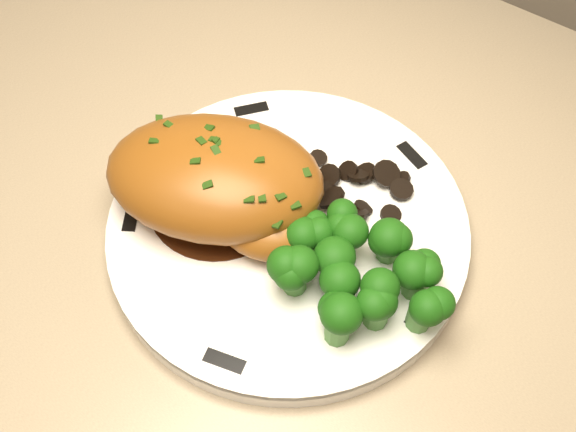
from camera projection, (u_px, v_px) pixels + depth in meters
The scene contains 10 objects.
plate at pixel (288, 230), 0.57m from camera, with size 0.28×0.28×0.02m, color white.
rim_accent_0 at pixel (412, 155), 0.60m from camera, with size 0.03×0.01×0.00m, color black.
rim_accent_1 at pixel (251, 109), 0.63m from camera, with size 0.03×0.01×0.00m, color black.
rim_accent_2 at pixel (132, 216), 0.56m from camera, with size 0.03×0.01×0.00m, color black.
rim_accent_3 at pixel (224, 361), 0.50m from camera, with size 0.03×0.01×0.00m, color black.
rim_accent_4 at pixel (421, 312), 0.52m from camera, with size 0.03×0.01×0.00m, color black.
gravy_pool at pixel (218, 202), 0.57m from camera, with size 0.11×0.11×0.00m, color black.
chicken_breast at pixel (221, 183), 0.54m from camera, with size 0.20×0.17×0.07m.
mushroom_pile at pixel (349, 190), 0.57m from camera, with size 0.09×0.07×0.02m.
broccoli_florets at pixel (359, 272), 0.51m from camera, with size 0.13×0.10×0.04m.
Camera 1 is at (0.11, 1.36, 1.33)m, focal length 45.00 mm.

